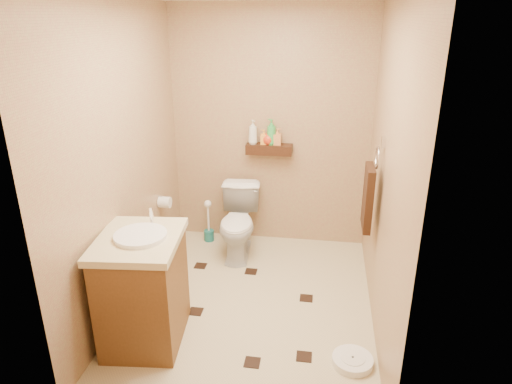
# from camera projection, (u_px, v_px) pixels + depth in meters

# --- Properties ---
(ground) EXTENTS (2.50, 2.50, 0.00)m
(ground) POSITION_uv_depth(u_px,v_px,m) (251.00, 303.00, 3.86)
(ground) COLOR #BFAE8C
(ground) RESTS_ON ground
(wall_back) EXTENTS (2.00, 0.04, 2.40)m
(wall_back) POSITION_uv_depth(u_px,v_px,m) (270.00, 130.00, 4.57)
(wall_back) COLOR tan
(wall_back) RESTS_ON ground
(wall_front) EXTENTS (2.00, 0.04, 2.40)m
(wall_front) POSITION_uv_depth(u_px,v_px,m) (209.00, 247.00, 2.27)
(wall_front) COLOR tan
(wall_front) RESTS_ON ground
(wall_left) EXTENTS (0.04, 2.50, 2.40)m
(wall_left) POSITION_uv_depth(u_px,v_px,m) (124.00, 163.00, 3.56)
(wall_left) COLOR tan
(wall_left) RESTS_ON ground
(wall_right) EXTENTS (0.04, 2.50, 2.40)m
(wall_right) POSITION_uv_depth(u_px,v_px,m) (387.00, 175.00, 3.28)
(wall_right) COLOR tan
(wall_right) RESTS_ON ground
(wall_shelf) EXTENTS (0.46, 0.14, 0.10)m
(wall_shelf) POSITION_uv_depth(u_px,v_px,m) (269.00, 149.00, 4.56)
(wall_shelf) COLOR #3D1F10
(wall_shelf) RESTS_ON wall_back
(floor_accents) EXTENTS (1.17, 1.33, 0.01)m
(floor_accents) POSITION_uv_depth(u_px,v_px,m) (249.00, 306.00, 3.81)
(floor_accents) COLOR black
(floor_accents) RESTS_ON ground
(toilet) EXTENTS (0.44, 0.70, 0.69)m
(toilet) POSITION_uv_depth(u_px,v_px,m) (238.00, 223.00, 4.54)
(toilet) COLOR white
(toilet) RESTS_ON ground
(vanity) EXTENTS (0.63, 0.74, 0.97)m
(vanity) POSITION_uv_depth(u_px,v_px,m) (143.00, 288.00, 3.30)
(vanity) COLOR brown
(vanity) RESTS_ON ground
(bathroom_scale) EXTENTS (0.34, 0.34, 0.06)m
(bathroom_scale) POSITION_uv_depth(u_px,v_px,m) (352.00, 361.00, 3.18)
(bathroom_scale) COLOR white
(bathroom_scale) RESTS_ON ground
(toilet_brush) EXTENTS (0.11, 0.11, 0.47)m
(toilet_brush) POSITION_uv_depth(u_px,v_px,m) (209.00, 227.00, 4.87)
(toilet_brush) COLOR #1B6C6B
(toilet_brush) RESTS_ON ground
(towel_ring) EXTENTS (0.12, 0.30, 0.76)m
(towel_ring) POSITION_uv_depth(u_px,v_px,m) (369.00, 195.00, 3.62)
(towel_ring) COLOR silver
(towel_ring) RESTS_ON wall_right
(toilet_paper) EXTENTS (0.12, 0.11, 0.12)m
(toilet_paper) POSITION_uv_depth(u_px,v_px,m) (165.00, 202.00, 4.37)
(toilet_paper) COLOR white
(toilet_paper) RESTS_ON wall_left
(bottle_a) EXTENTS (0.13, 0.13, 0.24)m
(bottle_a) POSITION_uv_depth(u_px,v_px,m) (253.00, 132.00, 4.52)
(bottle_a) COLOR silver
(bottle_a) RESTS_ON wall_shelf
(bottle_b) EXTENTS (0.07, 0.07, 0.15)m
(bottle_b) POSITION_uv_depth(u_px,v_px,m) (264.00, 137.00, 4.53)
(bottle_b) COLOR #FFA435
(bottle_b) RESTS_ON wall_shelf
(bottle_c) EXTENTS (0.13, 0.13, 0.15)m
(bottle_c) POSITION_uv_depth(u_px,v_px,m) (268.00, 137.00, 4.52)
(bottle_c) COLOR red
(bottle_c) RESTS_ON wall_shelf
(bottle_d) EXTENTS (0.13, 0.13, 0.26)m
(bottle_d) POSITION_uv_depth(u_px,v_px,m) (271.00, 132.00, 4.50)
(bottle_d) COLOR green
(bottle_d) RESTS_ON wall_shelf
(bottle_e) EXTENTS (0.08, 0.08, 0.17)m
(bottle_e) POSITION_uv_depth(u_px,v_px,m) (277.00, 137.00, 4.50)
(bottle_e) COLOR #DA8848
(bottle_e) RESTS_ON wall_shelf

